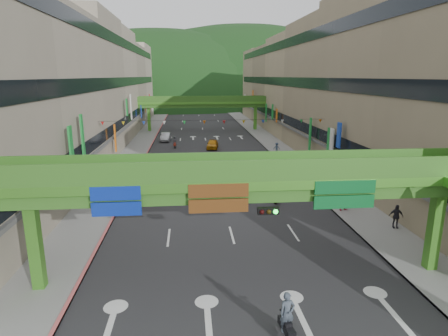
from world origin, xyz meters
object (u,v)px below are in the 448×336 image
scooter_rider_near (287,317)px  pedestrian_red (345,201)px  scooter_rider_mid (275,192)px  car_yellow (212,144)px  car_silver (166,137)px  overpass_near (265,194)px

scooter_rider_near → pedestrian_red: scooter_rider_near is taller
scooter_rider_mid → car_yellow: bearing=98.7°
scooter_rider_near → car_silver: size_ratio=0.50×
car_silver → scooter_rider_near: bearing=-77.8°
pedestrian_red → car_silver: bearing=104.4°
car_silver → pedestrian_red: pedestrian_red is taller
scooter_rider_mid → pedestrian_red: bearing=-29.7°
scooter_rider_near → pedestrian_red: size_ratio=1.17×
scooter_rider_near → pedestrian_red: (8.85, 14.79, -0.10)m
overpass_near → car_silver: 48.40m
scooter_rider_near → car_yellow: (-0.42, 43.94, -0.33)m
scooter_rider_near → car_yellow: bearing=90.6°
scooter_rider_mid → car_silver: bearing=108.9°
car_silver → car_yellow: 11.09m
pedestrian_red → scooter_rider_near: bearing=-131.1°
overpass_near → car_yellow: size_ratio=6.72×
scooter_rider_mid → pedestrian_red: scooter_rider_mid is taller
scooter_rider_mid → pedestrian_red: size_ratio=1.01×
scooter_rider_mid → car_silver: (-11.70, 34.12, -0.23)m
scooter_rider_near → car_silver: scooter_rider_near is taller
car_yellow → overpass_near: bearing=-81.9°
car_yellow → pedestrian_red: size_ratio=2.24×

